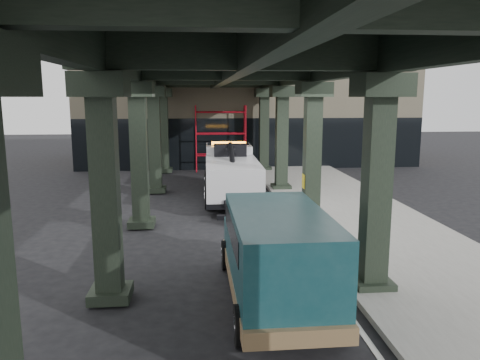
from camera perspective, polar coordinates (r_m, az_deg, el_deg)
ground at (r=14.82m, az=0.52°, el=-7.59°), size 90.00×90.00×0.00m
sidewalk at (r=17.67m, az=14.58°, el=-4.75°), size 5.00×40.00×0.15m
lane_stripe at (r=16.96m, az=5.59°, el=-5.33°), size 0.12×38.00×0.01m
viaduct at (r=16.11m, az=-1.63°, el=13.50°), size 7.40×32.00×6.40m
building at (r=34.22m, az=0.52°, el=9.25°), size 22.00×10.00×8.00m
scaffolding at (r=28.83m, az=-2.39°, el=5.32°), size 3.08×0.88×4.00m
tow_truck at (r=20.92m, az=-1.16°, el=1.09°), size 2.44×7.75×2.52m
towed_van at (r=10.29m, az=4.41°, el=-8.91°), size 2.17×5.32×2.15m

